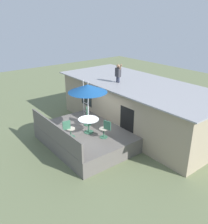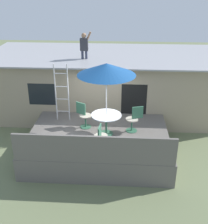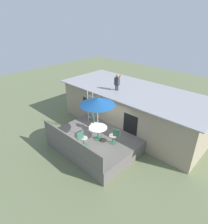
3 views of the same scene
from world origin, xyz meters
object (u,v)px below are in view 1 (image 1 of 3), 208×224
Objects in this scene: patio_table at (89,122)px; patio_umbrella at (88,88)px; patio_chair_near at (69,129)px; patio_chair_right at (105,129)px; person_figure at (118,72)px; step_ladder at (86,99)px; patio_chair_left at (87,117)px.

patio_table is 0.41× the size of patio_umbrella.
patio_umbrella is 2.17m from patio_chair_near.
patio_chair_right is 1.00× the size of patio_chair_near.
person_figure reaches higher than patio_chair_near.
step_ladder is at bearing 149.14° from patio_table.
step_ladder is at bearing -109.50° from person_figure.
patio_chair_right is 1.74m from patio_chair_near.
patio_umbrella reaches higher than patio_chair_left.
step_ladder is at bearing 149.14° from patio_umbrella.
step_ladder reaches higher than patio_chair_near.
patio_chair_right is (2.67, -0.73, -0.64)m from step_ladder.
person_figure reaches higher than patio_chair_right.
patio_chair_near is (-1.08, -1.36, 0.00)m from patio_chair_right.
patio_umbrella is 3.05m from person_figure.
patio_chair_left is at bearing 149.68° from patio_umbrella.
patio_chair_near is at bearing -52.64° from step_ladder.
patio_umbrella reaches higher than patio_chair_right.
patio_table is 1.13× the size of patio_chair_left.
patio_table is at bearing -30.86° from step_ladder.
patio_chair_near is at bearing -34.77° from patio_chair_left.
patio_table is at bearing 0.00° from patio_chair_right.
patio_chair_near is (-0.12, -1.06, -0.13)m from patio_table.
patio_chair_right and patio_chair_near have the same top height.
step_ladder is (-1.71, 1.02, 0.51)m from patio_table.
patio_chair_left is 1.00× the size of patio_chair_right.
patio_chair_near is at bearing -96.61° from patio_table.
patio_chair_right is (0.96, 0.30, -0.13)m from patio_table.
person_figure is 1.21× the size of patio_chair_right.
patio_table is 1.13× the size of patio_chair_near.
step_ladder is 2.70m from patio_chair_near.
patio_chair_right reaches higher than patio_table.
patio_chair_right is at bearing -51.66° from person_figure.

